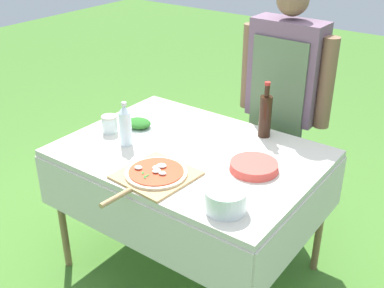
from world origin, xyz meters
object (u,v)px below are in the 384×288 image
at_px(herb_container, 138,124).
at_px(person_cook, 284,95).
at_px(sauce_jar, 110,125).
at_px(plate_stack, 254,166).
at_px(mixing_tub, 226,200).
at_px(pizza_on_peel, 155,174).
at_px(water_bottle, 125,125).
at_px(oil_bottle, 265,115).
at_px(prep_table, 190,163).

bearing_deg(herb_container, person_cook, 47.32).
height_order(herb_container, sauce_jar, sauce_jar).
relative_size(person_cook, herb_container, 8.33).
xyz_separation_m(person_cook, plate_stack, (0.18, -0.65, -0.12)).
bearing_deg(mixing_tub, person_cook, 103.90).
xyz_separation_m(pizza_on_peel, sauce_jar, (-0.51, 0.22, 0.03)).
distance_m(water_bottle, herb_container, 0.23).
bearing_deg(oil_bottle, sauce_jar, -146.82).
distance_m(prep_table, sauce_jar, 0.51).
bearing_deg(oil_bottle, person_cook, 97.79).
relative_size(prep_table, herb_container, 7.14).
bearing_deg(person_cook, plate_stack, 106.51).
xyz_separation_m(prep_table, sauce_jar, (-0.49, -0.09, 0.12)).
distance_m(herb_container, mixing_tub, 0.91).
bearing_deg(pizza_on_peel, water_bottle, 158.20).
distance_m(person_cook, pizza_on_peel, 1.00).
bearing_deg(herb_container, mixing_tub, -24.79).
xyz_separation_m(prep_table, water_bottle, (-0.31, -0.15, 0.19)).
distance_m(oil_bottle, herb_container, 0.71).
relative_size(pizza_on_peel, mixing_tub, 2.86).
xyz_separation_m(prep_table, person_cook, (0.18, 0.67, 0.21)).
bearing_deg(sauce_jar, water_bottle, -17.77).
bearing_deg(oil_bottle, prep_table, -120.64).
xyz_separation_m(person_cook, water_bottle, (-0.49, -0.82, -0.02)).
bearing_deg(plate_stack, water_bottle, -166.27).
relative_size(plate_stack, sauce_jar, 2.41).
bearing_deg(prep_table, mixing_tub, -38.08).
height_order(mixing_tub, sauce_jar, same).
bearing_deg(plate_stack, mixing_tub, -79.20).
bearing_deg(water_bottle, prep_table, 25.24).
bearing_deg(oil_bottle, pizza_on_peel, -106.10).
distance_m(mixing_tub, plate_stack, 0.36).
xyz_separation_m(prep_table, oil_bottle, (0.22, 0.37, 0.20)).
relative_size(oil_bottle, mixing_tub, 1.74).
distance_m(person_cook, water_bottle, 0.95).
height_order(person_cook, herb_container, person_cook).
xyz_separation_m(oil_bottle, water_bottle, (-0.53, -0.52, -0.01)).
relative_size(prep_table, person_cook, 0.86).
height_order(water_bottle, plate_stack, water_bottle).
distance_m(person_cook, oil_bottle, 0.30).
xyz_separation_m(oil_bottle, plate_stack, (0.14, -0.36, -0.10)).
distance_m(plate_stack, sauce_jar, 0.86).
xyz_separation_m(person_cook, herb_container, (-0.58, -0.63, -0.11)).
xyz_separation_m(person_cook, oil_bottle, (0.04, -0.30, -0.01)).
height_order(pizza_on_peel, oil_bottle, oil_bottle).
xyz_separation_m(mixing_tub, sauce_jar, (-0.92, 0.25, -0.01)).
bearing_deg(water_bottle, plate_stack, 13.73).
bearing_deg(sauce_jar, mixing_tub, -15.12).
distance_m(mixing_tub, sauce_jar, 0.95).
xyz_separation_m(pizza_on_peel, plate_stack, (0.34, 0.33, 0.01)).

